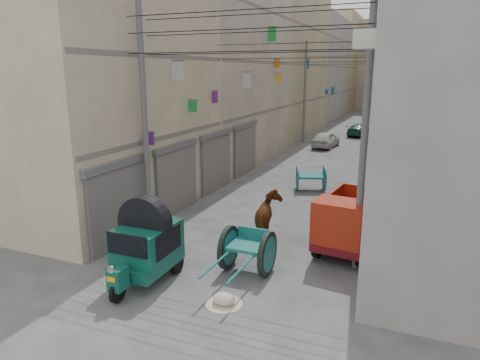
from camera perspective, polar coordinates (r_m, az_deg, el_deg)
The scene contains 18 objects.
ground at distance 9.67m, azimuth -14.07°, elevation -21.95°, with size 140.00×140.00×0.00m, color #414143.
building_row_left at distance 42.29m, azimuth 4.85°, elevation 15.30°, with size 8.00×62.00×14.00m.
building_row_right at distance 40.39m, azimuth 27.69°, elevation 13.83°, with size 8.00×62.00×14.00m.
end_cap_building at distance 72.31m, azimuth 19.15°, elevation 14.17°, with size 22.00×10.00×13.00m, color #AEA789.
shutters_left at distance 19.17m, azimuth -5.52°, elevation 1.68°, with size 0.18×14.40×2.88m.
signboards at distance 28.31m, azimuth 12.56°, elevation 9.43°, with size 8.22×40.52×5.67m.
ac_units at distance 13.98m, azimuth 18.39°, elevation 20.92°, with size 0.70×6.55×3.35m.
utility_poles at distance 23.71m, azimuth 10.63°, elevation 10.03°, with size 7.40×22.20×8.00m.
overhead_cables at distance 21.14m, azimuth 9.44°, elevation 17.11°, with size 7.40×22.52×1.12m.
auto_rickshaw at distance 12.13m, azimuth -12.43°, elevation -8.19°, with size 1.52×2.63×1.84m.
tonga_cart at distance 12.45m, azimuth 1.01°, elevation -9.28°, with size 1.41×2.89×1.30m.
mini_truck at distance 13.98m, azimuth 14.02°, elevation -5.91°, with size 1.93×3.61×1.94m.
second_cart at distance 21.09m, azimuth 9.44°, elevation 0.35°, with size 1.71×1.61×1.22m.
feed_sack at distance 11.07m, azimuth -2.15°, elevation -15.55°, with size 0.59×0.47×0.29m, color beige.
horse at distance 14.67m, azimuth 3.82°, elevation -5.02°, with size 0.88×1.93×1.63m, color brown.
distant_car_white at distance 33.49m, azimuth 11.37°, elevation 5.34°, with size 1.47×3.66×1.25m, color beige.
distant_car_grey at distance 37.90m, azimuth 18.02°, elevation 5.89°, with size 1.25×3.58×1.18m, color #525654.
distant_car_green at distance 40.33m, azimuth 15.73°, elevation 6.45°, with size 1.53×3.77×1.09m, color #1C523E.
Camera 1 is at (4.89, -6.14, 5.64)m, focal length 32.00 mm.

